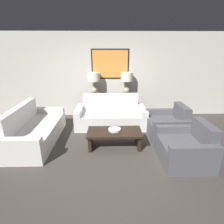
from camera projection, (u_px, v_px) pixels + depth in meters
name	position (u px, v px, depth m)	size (l,w,h in m)	color
ground_plane	(112.00, 154.00, 3.81)	(20.00, 20.00, 0.00)	#3D3833
back_wall	(110.00, 76.00, 5.65)	(8.13, 0.12, 2.65)	beige
console_table	(110.00, 106.00, 5.71)	(1.48, 0.40, 0.78)	black
table_lamp_left	(94.00, 80.00, 5.41)	(0.37, 0.37, 0.69)	tan
table_lamp_right	(127.00, 79.00, 5.43)	(0.37, 0.37, 0.69)	tan
couch_by_back_wall	(111.00, 116.00, 5.13)	(2.00, 0.90, 0.89)	silver
couch_by_side	(35.00, 131.00, 4.22)	(0.90, 2.00, 0.89)	silver
coffee_table	(114.00, 135.00, 3.97)	(1.23, 0.57, 0.41)	black
decorative_bowl	(115.00, 129.00, 3.96)	(0.29, 0.29, 0.04)	beige
armchair_near_back_wall	(167.00, 125.00, 4.53)	(0.91, 0.99, 0.82)	#4C4C51
armchair_near_camera	(185.00, 148.00, 3.49)	(0.91, 0.99, 0.82)	#4C4C51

